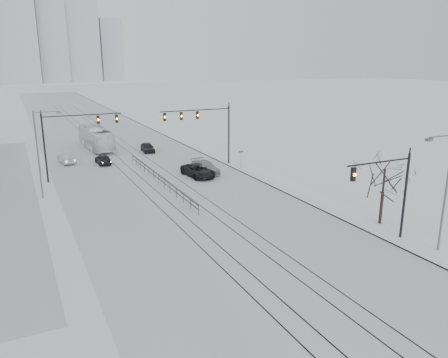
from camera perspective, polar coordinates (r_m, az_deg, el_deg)
The scene contains 20 objects.
ground at distance 26.16m, azimuth 12.70°, elevation -16.98°, with size 500.00×500.00×0.00m, color silver.
road at distance 79.52m, azimuth -15.05°, elevation 4.80°, with size 22.00×260.00×0.02m, color silver.
sidewalk_east at distance 83.01m, azimuth -5.85°, elevation 5.72°, with size 5.00×260.00×0.16m, color white.
curb at distance 82.22m, azimuth -7.46°, elevation 5.56°, with size 0.10×260.00×0.12m, color gray.
tram_rails at distance 60.36m, azimuth -11.36°, elevation 1.80°, with size 5.30×180.00×0.01m.
skyline at distance 291.75m, azimuth -23.04°, elevation 17.48°, with size 96.00×48.00×72.00m.
traffic_mast_near at distance 35.27m, azimuth 20.95°, elevation -0.93°, with size 6.10×0.37×7.00m.
traffic_mast_ne at distance 57.20m, azimuth -2.39°, elevation 7.21°, with size 9.60×0.37×8.00m.
traffic_mast_nw at distance 53.94m, azimuth -19.39°, elevation 5.66°, with size 9.10×0.37×8.00m.
street_light_east at distance 34.69m, azimuth 26.79°, elevation -0.73°, with size 2.73×0.25×9.00m.
street_light_west at distance 47.82m, azimuth -22.85°, elevation 3.74°, with size 2.73×0.25×9.00m.
bare_tree at distance 38.98m, azimuth 20.23°, elevation 0.51°, with size 4.40×4.40×6.10m.
median_fence at distance 50.89m, azimuth -8.52°, elevation 0.01°, with size 0.06×24.00×1.00m.
street_sign at distance 56.84m, azimuth 2.24°, elevation 2.90°, with size 0.70×0.06×2.40m.
sedan_sb_inner at distance 61.82m, azimuth -15.52°, elevation 2.50°, with size 1.64×4.07×1.39m, color black.
sedan_sb_outer at distance 63.95m, azimuth -19.88°, elevation 2.58°, with size 1.52×4.35×1.43m, color #B2B3BA.
sedan_nb_front at distance 53.23m, azimuth -3.41°, elevation 1.09°, with size 2.52×5.46×1.52m, color black.
sedan_nb_right at distance 54.83m, azimuth -2.48°, elevation 1.53°, with size 2.14×5.25×1.52m, color #93949A.
sedan_nb_far at distance 68.65m, azimuth -9.95°, elevation 4.09°, with size 1.69×4.19×1.43m, color black.
box_truck at distance 72.79m, azimuth -16.36°, elevation 5.13°, with size 2.87×12.26×3.42m, color white.
Camera 1 is at (-14.31, -16.99, 13.82)m, focal length 35.00 mm.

